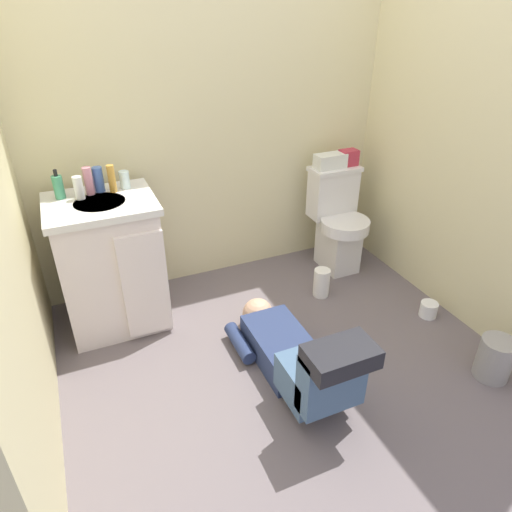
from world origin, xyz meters
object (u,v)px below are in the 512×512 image
at_px(bottle_amber, 112,179).
at_px(trash_can, 495,359).
at_px(bottle_white, 79,188).
at_px(toilet_paper_roll, 428,309).
at_px(bottle_clear, 125,180).
at_px(toiletry_bag, 348,158).
at_px(person_plumber, 296,356).
at_px(bottle_blue, 99,179).
at_px(faucet, 94,184).
at_px(tissue_box, 330,161).
at_px(vanity_cabinet, 111,263).
at_px(toilet, 337,221).
at_px(bottle_pink, 88,181).
at_px(paper_towel_roll, 322,283).
at_px(soap_dispenser, 58,187).

distance_m(bottle_amber, trash_can, 2.33).
height_order(bottle_white, toilet_paper_roll, bottle_white).
bearing_deg(bottle_clear, toiletry_bag, 0.00).
xyz_separation_m(person_plumber, bottle_blue, (-0.75, 1.07, 0.72)).
height_order(faucet, tissue_box, faucet).
bearing_deg(vanity_cabinet, toilet, 1.57).
distance_m(toiletry_bag, bottle_pink, 1.75).
distance_m(person_plumber, toiletry_bag, 1.55).
relative_size(person_plumber, toilet_paper_roll, 9.68).
height_order(vanity_cabinet, toiletry_bag, toiletry_bag).
distance_m(toilet, paper_towel_roll, 0.51).
height_order(toilet, bottle_clear, bottle_clear).
distance_m(vanity_cabinet, faucet, 0.47).
bearing_deg(bottle_amber, soap_dispenser, 176.01).
distance_m(bottle_clear, trash_can, 2.28).
bearing_deg(vanity_cabinet, toilet_paper_roll, -22.56).
height_order(soap_dispenser, bottle_blue, soap_dispenser).
bearing_deg(bottle_white, bottle_amber, 10.24).
height_order(bottle_amber, toilet_paper_roll, bottle_amber).
bearing_deg(bottle_blue, tissue_box, -0.37).
xyz_separation_m(person_plumber, trash_can, (0.99, -0.39, -0.06)).
bearing_deg(bottle_white, toiletry_bag, 1.97).
relative_size(person_plumber, toiletry_bag, 8.59).
xyz_separation_m(person_plumber, bottle_pink, (-0.80, 1.04, 0.72)).
bearing_deg(bottle_white, trash_can, -36.71).
xyz_separation_m(bottle_clear, trash_can, (1.60, -1.45, -0.75)).
distance_m(vanity_cabinet, bottle_white, 0.48).
bearing_deg(bottle_white, bottle_blue, 31.94).
distance_m(person_plumber, soap_dispenser, 1.59).
distance_m(tissue_box, bottle_clear, 1.40).
bearing_deg(trash_can, bottle_pink, 141.47).
bearing_deg(bottle_amber, toiletry_bag, 1.01).
bearing_deg(soap_dispenser, trash_can, -36.30).
xyz_separation_m(vanity_cabinet, bottle_clear, (0.17, 0.13, 0.45)).
bearing_deg(person_plumber, paper_towel_roll, 50.08).
height_order(person_plumber, bottle_amber, bottle_amber).
xyz_separation_m(person_plumber, paper_towel_roll, (0.54, 0.65, -0.08)).
height_order(vanity_cabinet, tissue_box, tissue_box).
bearing_deg(paper_towel_roll, toilet, 46.80).
height_order(bottle_clear, toilet_paper_roll, bottle_clear).
relative_size(bottle_amber, toilet_paper_roll, 1.44).
bearing_deg(bottle_white, person_plumber, -49.05).
xyz_separation_m(vanity_cabinet, trash_can, (1.77, -1.31, -0.30)).
bearing_deg(faucet, vanity_cabinet, -88.69).
xyz_separation_m(toiletry_bag, bottle_amber, (-1.63, -0.03, 0.09)).
bearing_deg(bottle_clear, bottle_pink, -175.60).
xyz_separation_m(toilet, trash_can, (0.15, -1.36, -0.25)).
bearing_deg(faucet, toilet_paper_roll, -26.31).
height_order(tissue_box, toilet_paper_roll, tissue_box).
xyz_separation_m(bottle_white, bottle_pink, (0.06, 0.05, 0.02)).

